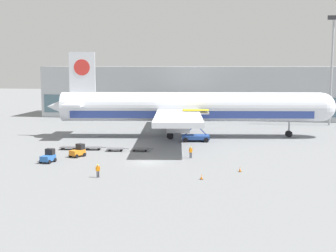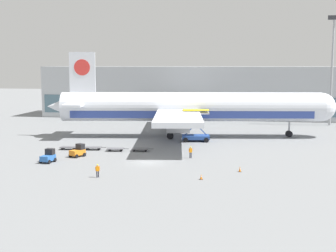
{
  "view_description": "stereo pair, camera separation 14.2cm",
  "coord_description": "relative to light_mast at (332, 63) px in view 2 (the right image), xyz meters",
  "views": [
    {
      "loc": [
        14.35,
        -66.85,
        14.46
      ],
      "look_at": [
        0.96,
        11.82,
        4.0
      ],
      "focal_mm": 50.0,
      "sensor_mm": 36.0,
      "label": 1
    },
    {
      "loc": [
        14.49,
        -66.83,
        14.46
      ],
      "look_at": [
        0.96,
        11.82,
        4.0
      ],
      "focal_mm": 50.0,
      "sensor_mm": 36.0,
      "label": 2
    }
  ],
  "objects": [
    {
      "name": "baggage_dolly_second",
      "position": [
        -45.48,
        -41.28,
        -14.47
      ],
      "size": [
        3.77,
        1.85,
        0.48
      ],
      "rotation": [
        0.0,
        0.0,
        0.13
      ],
      "color": "#56565B",
      "rests_on": "ground_plane"
    },
    {
      "name": "ground_crew_near",
      "position": [
        -38.48,
        -60.13,
        -13.84
      ],
      "size": [
        0.53,
        0.35,
        1.74
      ],
      "rotation": [
        0.0,
        0.0,
        3.57
      ],
      "color": "black",
      "rests_on": "ground_plane"
    },
    {
      "name": "baggage_dolly_third",
      "position": [
        -41.4,
        -41.77,
        -14.47
      ],
      "size": [
        3.77,
        1.85,
        0.48
      ],
      "rotation": [
        0.0,
        0.0,
        0.13
      ],
      "color": "#56565B",
      "rests_on": "ground_plane"
    },
    {
      "name": "traffic_cone_near",
      "position": [
        -20.39,
        -53.78,
        -14.51
      ],
      "size": [
        0.4,
        0.4,
        0.72
      ],
      "color": "black",
      "rests_on": "ground_plane"
    },
    {
      "name": "light_mast",
      "position": [
        0.0,
        0.0,
        0.0
      ],
      "size": [
        2.8,
        0.5,
        25.97
      ],
      "color": "#9EA0A5",
      "rests_on": "ground_plane"
    },
    {
      "name": "baggage_tug_mid",
      "position": [
        -45.91,
        -47.36,
        -13.99
      ],
      "size": [
        2.46,
        2.81,
        2.0
      ],
      "rotation": [
        0.0,
        0.0,
        1.1
      ],
      "color": "orange",
      "rests_on": "ground_plane"
    },
    {
      "name": "ground_plane",
      "position": [
        -33.97,
        -50.0,
        -14.86
      ],
      "size": [
        400.0,
        400.0,
        0.0
      ],
      "primitive_type": "plane",
      "color": "slate"
    },
    {
      "name": "baggage_tug_foreground",
      "position": [
        -48.71,
        -52.31,
        -13.99
      ],
      "size": [
        1.93,
        2.62,
        2.0
      ],
      "rotation": [
        0.0,
        0.0,
        1.43
      ],
      "color": "#2D66B7",
      "rests_on": "ground_plane"
    },
    {
      "name": "terminal_building",
      "position": [
        -31.11,
        14.02,
        -7.88
      ],
      "size": [
        90.0,
        18.2,
        14.0
      ],
      "color": "#B2B7BC",
      "rests_on": "ground_plane"
    },
    {
      "name": "baggage_dolly_lead",
      "position": [
        -49.75,
        -41.67,
        -14.47
      ],
      "size": [
        3.77,
        1.85,
        0.48
      ],
      "rotation": [
        0.0,
        0.0,
        0.13
      ],
      "color": "#56565B",
      "rests_on": "ground_plane"
    },
    {
      "name": "ground_crew_far",
      "position": [
        -28.17,
        -45.54,
        -13.76
      ],
      "size": [
        0.52,
        0.35,
        1.85
      ],
      "rotation": [
        0.0,
        0.0,
        0.44
      ],
      "color": "black",
      "rests_on": "ground_plane"
    },
    {
      "name": "airplane_main",
      "position": [
        -31.56,
        -23.84,
        -9.02
      ],
      "size": [
        57.84,
        48.65,
        17.0
      ],
      "rotation": [
        0.0,
        0.0,
        0.15
      ],
      "color": "silver",
      "rests_on": "ground_plane"
    },
    {
      "name": "scissor_lift_loader",
      "position": [
        -29.2,
        -29.16,
        -12.61
      ],
      "size": [
        5.58,
        4.03,
        6.02
      ],
      "rotation": [
        0.0,
        0.0,
        0.15
      ],
      "color": "#284C99",
      "rests_on": "ground_plane"
    },
    {
      "name": "baggage_dolly_trail",
      "position": [
        -37.28,
        -41.09,
        -14.47
      ],
      "size": [
        3.77,
        1.85,
        0.48
      ],
      "rotation": [
        0.0,
        0.0,
        0.13
      ],
      "color": "#56565B",
      "rests_on": "ground_plane"
    },
    {
      "name": "traffic_cone_far",
      "position": [
        -25.16,
        -58.92,
        -14.53
      ],
      "size": [
        0.4,
        0.4,
        0.67
      ],
      "color": "black",
      "rests_on": "ground_plane"
    }
  ]
}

